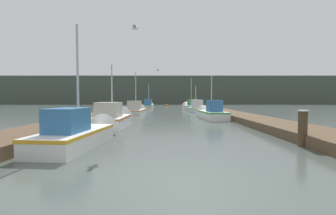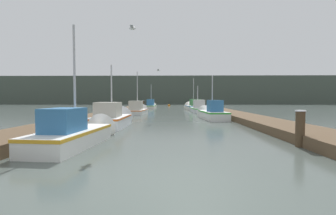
{
  "view_description": "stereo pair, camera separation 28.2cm",
  "coord_description": "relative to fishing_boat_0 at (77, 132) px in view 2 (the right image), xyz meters",
  "views": [
    {
      "loc": [
        -0.18,
        -4.24,
        1.69
      ],
      "look_at": [
        -0.22,
        13.38,
        0.95
      ],
      "focal_mm": 24.0,
      "sensor_mm": 36.0,
      "label": 1
    },
    {
      "loc": [
        0.11,
        -4.24,
        1.69
      ],
      "look_at": [
        -0.22,
        13.38,
        0.95
      ],
      "focal_mm": 24.0,
      "sensor_mm": 36.0,
      "label": 2
    }
  ],
  "objects": [
    {
      "name": "seagull_lead",
      "position": [
        2.43,
        8.93,
        3.35
      ],
      "size": [
        0.29,
        0.56,
        0.12
      ],
      "rotation": [
        0.0,
        0.0,
        4.62
      ],
      "color": "white"
    },
    {
      "name": "mooring_piling_2",
      "position": [
        7.87,
        -0.27,
        0.2
      ],
      "size": [
        0.34,
        0.34,
        1.27
      ],
      "color": "#473523",
      "rests_on": "ground_plane"
    },
    {
      "name": "fishing_boat_1",
      "position": [
        -0.14,
        5.41,
        0.03
      ],
      "size": [
        1.79,
        4.51,
        4.16
      ],
      "rotation": [
        0.0,
        0.0,
        0.0
      ],
      "color": "silver",
      "rests_on": "ground_plane"
    },
    {
      "name": "ground_plane",
      "position": [
        3.34,
        -3.82,
        -0.44
      ],
      "size": [
        200.0,
        200.0,
        0.0
      ],
      "color": "#47514C"
    },
    {
      "name": "distant_shore_ridge",
      "position": [
        3.34,
        62.71,
        3.55
      ],
      "size": [
        120.0,
        16.0,
        7.99
      ],
      "color": "#424C42",
      "rests_on": "ground_plane"
    },
    {
      "name": "fishing_boat_6",
      "position": [
        -0.06,
        29.62,
        0.03
      ],
      "size": [
        1.45,
        6.36,
        4.32
      ],
      "rotation": [
        0.0,
        0.0,
        0.0
      ],
      "color": "silver",
      "rests_on": "ground_plane"
    },
    {
      "name": "dock_right",
      "position": [
        9.05,
        12.18,
        -0.24
      ],
      "size": [
        2.36,
        40.0,
        0.4
      ],
      "color": "brown",
      "rests_on": "ground_plane"
    },
    {
      "name": "fishing_boat_3",
      "position": [
        -0.21,
        15.71,
        -0.03
      ],
      "size": [
        1.87,
        4.58,
        5.0
      ],
      "rotation": [
        0.0,
        0.0,
        -0.05
      ],
      "color": "silver",
      "rests_on": "ground_plane"
    },
    {
      "name": "mooring_piling_1",
      "position": [
        -1.29,
        1.99,
        0.07
      ],
      "size": [
        0.33,
        0.33,
        1.0
      ],
      "color": "#473523",
      "rests_on": "ground_plane"
    },
    {
      "name": "dock_left",
      "position": [
        -2.37,
        12.18,
        -0.24
      ],
      "size": [
        2.36,
        40.0,
        0.4
      ],
      "color": "brown",
      "rests_on": "ground_plane"
    },
    {
      "name": "fishing_boat_2",
      "position": [
        6.65,
        10.29,
        0.02
      ],
      "size": [
        1.94,
        4.9,
        3.89
      ],
      "rotation": [
        0.0,
        0.0,
        0.1
      ],
      "color": "silver",
      "rests_on": "ground_plane"
    },
    {
      "name": "fishing_boat_4",
      "position": [
        6.59,
        20.16,
        -0.0
      ],
      "size": [
        1.74,
        6.1,
        3.65
      ],
      "rotation": [
        0.0,
        0.0,
        0.04
      ],
      "color": "silver",
      "rests_on": "ground_plane"
    },
    {
      "name": "mooring_piling_0",
      "position": [
        -1.17,
        28.09,
        0.21
      ],
      "size": [
        0.3,
        0.3,
        1.29
      ],
      "color": "#473523",
      "rests_on": "ground_plane"
    },
    {
      "name": "fishing_boat_0",
      "position": [
        0.0,
        0.0,
        0.0
      ],
      "size": [
        1.78,
        4.54,
        4.65
      ],
      "rotation": [
        0.0,
        0.0,
        -0.08
      ],
      "color": "silver",
      "rests_on": "ground_plane"
    },
    {
      "name": "seagull_1",
      "position": [
        1.79,
        1.4,
        4.16
      ],
      "size": [
        0.28,
        0.55,
        0.12
      ],
      "rotation": [
        0.0,
        0.0,
        4.7
      ],
      "color": "white"
    },
    {
      "name": "channel_buoy",
      "position": [
        2.78,
        38.97,
        -0.29
      ],
      "size": [
        0.54,
        0.54,
        1.04
      ],
      "color": "#BF6513",
      "rests_on": "ground_plane"
    },
    {
      "name": "fishing_boat_5",
      "position": [
        6.48,
        24.9,
        0.01
      ],
      "size": [
        2.37,
        6.41,
        5.09
      ],
      "rotation": [
        0.0,
        0.0,
        0.1
      ],
      "color": "silver",
      "rests_on": "ground_plane"
    }
  ]
}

